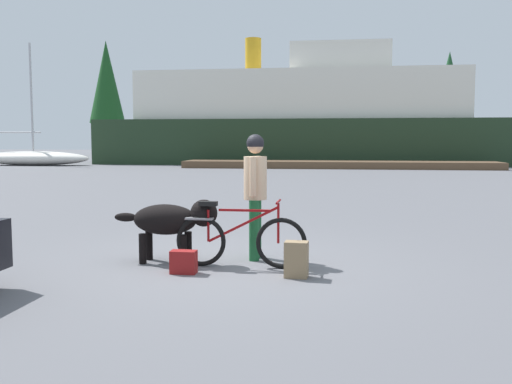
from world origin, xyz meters
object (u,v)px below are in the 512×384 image
Objects in this scene: bicycle at (239,240)px; backpack at (296,259)px; ferry_boat at (302,120)px; handbag_pannier at (184,262)px; dog at (172,220)px; sailboat_moored at (33,158)px; person_cyclist at (255,184)px.

bicycle reaches higher than backpack.
handbag_pannier is at bearing -88.74° from ferry_boat.
sailboat_moored is at bearing 122.40° from dog.
bicycle is 0.89m from person_cyclist.
person_cyclist is 3.95× the size of backpack.
person_cyclist is 1.55m from handbag_pannier.
handbag_pannier is at bearing -144.98° from bicycle.
dog reaches higher than handbag_pannier.
ferry_boat reaches higher than bicycle.
dog is at bearing 170.23° from bicycle.
backpack is 1.41m from handbag_pannier.
bicycle is at bearing -103.15° from person_cyclist.
person_cyclist is at bearing 123.13° from backpack.
bicycle is 1.20× the size of dog.
bicycle is at bearing 35.02° from handbag_pannier.
backpack is 33.26m from ferry_boat.
person_cyclist is (0.13, 0.55, 0.69)m from bicycle.
sailboat_moored reaches higher than person_cyclist.
ferry_boat reaches higher than backpack.
person_cyclist reaches higher than dog.
ferry_boat is at bearing 92.38° from bicycle.
sailboat_moored reaches higher than handbag_pannier.
backpack is at bearing -29.83° from bicycle.
backpack is at bearing -0.10° from handbag_pannier.
backpack is (0.65, -0.99, -0.83)m from person_cyclist.
handbag_pannier is (-0.76, -0.99, -0.91)m from person_cyclist.
sailboat_moored is at bearing 122.31° from handbag_pannier.
handbag_pannier is 0.01× the size of ferry_boat.
person_cyclist is at bearing 52.52° from handbag_pannier.
bicycle is 5.41× the size of handbag_pannier.
dog is 0.05× the size of ferry_boat.
bicycle is at bearing -87.62° from ferry_boat.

